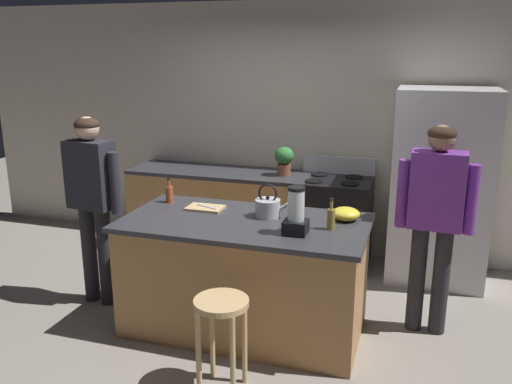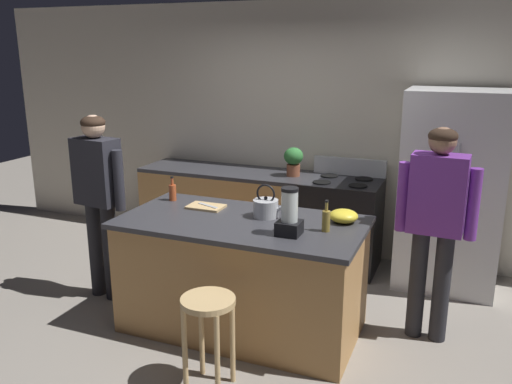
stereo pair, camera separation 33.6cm
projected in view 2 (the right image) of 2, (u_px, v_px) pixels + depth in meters
The scene contains 17 objects.
ground_plane at pixel (242, 326), 4.38m from camera, with size 14.00×14.00×0.00m, color gray.
back_wall at pixel (313, 130), 5.77m from camera, with size 8.00×0.10×2.70m, color beige.
kitchen_island at pixel (242, 275), 4.26m from camera, with size 1.91×0.98×0.92m.
back_counter_run at pixel (232, 210), 5.93m from camera, with size 2.00×0.64×0.92m.
refrigerator at pixel (451, 191), 4.94m from camera, with size 0.90×0.73×1.86m.
stove_range at pixel (341, 224), 5.45m from camera, with size 0.76×0.65×1.10m.
person_by_island_left at pixel (98, 190), 4.66m from camera, with size 0.60×0.27×1.67m.
person_by_sink_right at pixel (436, 215), 3.96m from camera, with size 0.59×0.24×1.67m.
bar_stool at pixel (208, 319), 3.47m from camera, with size 0.36×0.36×0.66m.
potted_plant at pixel (293, 160), 5.51m from camera, with size 0.20×0.20×0.30m.
blender_appliance at pixel (289, 215), 3.78m from camera, with size 0.17×0.17×0.35m.
bottle_vinegar at pixel (326, 220), 3.86m from camera, with size 0.06×0.06×0.24m.
bottle_cooking_sauce at pixel (173, 192), 4.65m from camera, with size 0.06×0.06×0.22m.
mixing_bowl at pixel (344, 216), 4.07m from camera, with size 0.22×0.22×0.10m, color yellow.
tea_kettle at pixel (266, 207), 4.19m from camera, with size 0.28×0.20×0.27m.
cutting_board at pixel (206, 207), 4.44m from camera, with size 0.30×0.20×0.02m, color tan.
chef_knife at pixel (208, 206), 4.43m from camera, with size 0.22×0.03×0.01m, color #B7BABF.
Camera 2 is at (1.58, -3.60, 2.22)m, focal length 37.33 mm.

